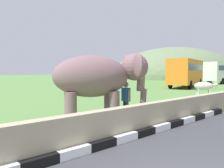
{
  "coord_description": "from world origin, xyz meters",
  "views": [
    {
      "loc": [
        -3.73,
        -1.26,
        2.15
      ],
      "look_at": [
        2.33,
        5.48,
        1.6
      ],
      "focal_mm": 35.91,
      "sensor_mm": 36.0,
      "label": 1
    }
  ],
  "objects_px": {
    "elephant": "(100,77)",
    "bus_orange": "(186,71)",
    "cow_near": "(204,86)",
    "person_handler": "(126,99)"
  },
  "relations": [
    {
      "from": "elephant",
      "to": "bus_orange",
      "type": "bearing_deg",
      "value": 20.91
    },
    {
      "from": "person_handler",
      "to": "bus_orange",
      "type": "bearing_deg",
      "value": 22.98
    },
    {
      "from": "person_handler",
      "to": "bus_orange",
      "type": "relative_size",
      "value": 0.18
    },
    {
      "from": "person_handler",
      "to": "elephant",
      "type": "bearing_deg",
      "value": 161.53
    },
    {
      "from": "person_handler",
      "to": "cow_near",
      "type": "xyz_separation_m",
      "value": [
        10.77,
        1.67,
        -0.06
      ]
    },
    {
      "from": "elephant",
      "to": "bus_orange",
      "type": "relative_size",
      "value": 0.43
    },
    {
      "from": "elephant",
      "to": "bus_orange",
      "type": "height_order",
      "value": "bus_orange"
    },
    {
      "from": "elephant",
      "to": "person_handler",
      "type": "height_order",
      "value": "elephant"
    },
    {
      "from": "elephant",
      "to": "cow_near",
      "type": "bearing_deg",
      "value": 6.18
    },
    {
      "from": "bus_orange",
      "to": "cow_near",
      "type": "xyz_separation_m",
      "value": [
        -8.56,
        -6.53,
        -1.21
      ]
    }
  ]
}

